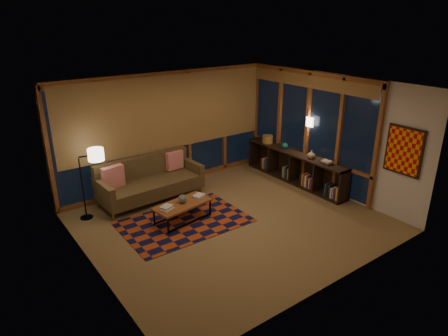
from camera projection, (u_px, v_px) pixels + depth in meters
floor at (231, 221)px, 8.00m from camera, size 5.50×5.00×0.01m
ceiling at (232, 86)px, 7.03m from camera, size 5.50×5.00×0.01m
walls at (232, 158)px, 7.51m from camera, size 5.51×5.01×2.70m
window_wall_back at (169, 130)px, 9.34m from camera, size 5.30×0.16×2.60m
window_wall_right at (306, 129)px, 9.45m from camera, size 0.16×3.70×2.60m
wall_art at (404, 151)px, 7.59m from camera, size 0.06×0.74×0.94m
wall_sconce at (310, 122)px, 9.23m from camera, size 0.12×0.18×0.22m
sofa at (151, 180)px, 8.77m from camera, size 2.30×1.01×0.93m
pillow_left at (113, 177)px, 8.34m from camera, size 0.48×0.22×0.47m
pillow_right at (174, 161)px, 9.30m from camera, size 0.44×0.18×0.42m
area_rug at (184, 222)px, 7.96m from camera, size 2.46×1.66×0.01m
coffee_table at (183, 212)px, 7.95m from camera, size 1.23×0.70×0.39m
book_stack_a at (166, 208)px, 7.63m from camera, size 0.27×0.25×0.06m
book_stack_b at (198, 195)px, 8.16m from camera, size 0.30×0.27×0.05m
ceramic_pot at (182, 199)px, 7.88m from camera, size 0.19×0.19×0.17m
floor_lamp at (82, 185)px, 7.88m from camera, size 0.51×0.36×1.44m
bookshelf at (295, 167)px, 9.77m from camera, size 0.40×3.02×0.76m
basket at (268, 139)px, 10.33m from camera, size 0.34×0.34×0.20m
teal_bowl at (285, 146)px, 9.89m from camera, size 0.18×0.18×0.16m
vase at (311, 154)px, 9.23m from camera, size 0.19×0.19×0.19m
shelf_book_stack at (327, 162)px, 8.91m from camera, size 0.19×0.24×0.06m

